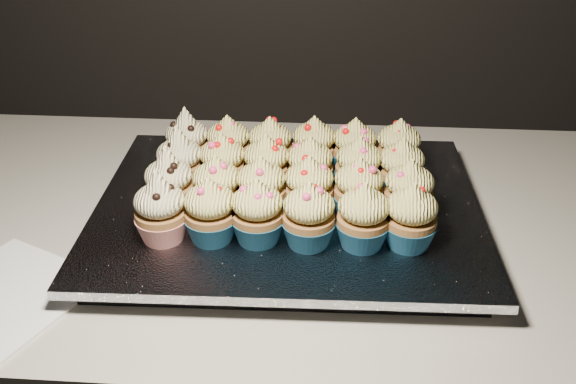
{
  "coord_description": "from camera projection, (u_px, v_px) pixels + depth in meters",
  "views": [
    {
      "loc": [
        0.04,
        0.95,
        1.37
      ],
      "look_at": [
        -0.01,
        1.67,
        0.95
      ],
      "focal_mm": 40.0,
      "sensor_mm": 36.0,
      "label": 1
    }
  ],
  "objects": [
    {
      "name": "worktop",
      "position": [
        298.0,
        225.0,
        0.9
      ],
      "size": [
        2.44,
        0.64,
        0.04
      ],
      "primitive_type": "cube",
      "color": "beige",
      "rests_on": "cabinet"
    },
    {
      "name": "napkin",
      "position": [
        6.0,
        295.0,
        0.73
      ],
      "size": [
        0.22,
        0.22,
        0.0
      ],
      "primitive_type": "cube",
      "rotation": [
        0.0,
        0.0,
        -0.43
      ],
      "color": "white",
      "rests_on": "worktop"
    },
    {
      "name": "baking_tray",
      "position": [
        288.0,
        217.0,
        0.86
      ],
      "size": [
        0.47,
        0.36,
        0.02
      ],
      "primitive_type": "cube",
      "rotation": [
        0.0,
        0.0,
        0.02
      ],
      "color": "black",
      "rests_on": "worktop"
    },
    {
      "name": "foil_lining",
      "position": [
        288.0,
        206.0,
        0.85
      ],
      "size": [
        0.51,
        0.4,
        0.01
      ],
      "primitive_type": "cube",
      "rotation": [
        0.0,
        0.0,
        0.02
      ],
      "color": "silver",
      "rests_on": "baking_tray"
    },
    {
      "name": "cupcake_0",
      "position": [
        160.0,
        210.0,
        0.75
      ],
      "size": [
        0.06,
        0.06,
        0.1
      ],
      "color": "red",
      "rests_on": "foil_lining"
    },
    {
      "name": "cupcake_1",
      "position": [
        210.0,
        212.0,
        0.75
      ],
      "size": [
        0.06,
        0.06,
        0.08
      ],
      "color": "#1A577B",
      "rests_on": "foil_lining"
    },
    {
      "name": "cupcake_2",
      "position": [
        257.0,
        213.0,
        0.75
      ],
      "size": [
        0.06,
        0.06,
        0.08
      ],
      "color": "#1A577B",
      "rests_on": "foil_lining"
    },
    {
      "name": "cupcake_3",
      "position": [
        309.0,
        216.0,
        0.75
      ],
      "size": [
        0.06,
        0.06,
        0.08
      ],
      "color": "#1A577B",
      "rests_on": "foil_lining"
    },
    {
      "name": "cupcake_4",
      "position": [
        363.0,
        218.0,
        0.74
      ],
      "size": [
        0.06,
        0.06,
        0.08
      ],
      "color": "#1A577B",
      "rests_on": "foil_lining"
    },
    {
      "name": "cupcake_5",
      "position": [
        411.0,
        218.0,
        0.74
      ],
      "size": [
        0.06,
        0.06,
        0.08
      ],
      "color": "#1A577B",
      "rests_on": "foil_lining"
    },
    {
      "name": "cupcake_6",
      "position": [
        169.0,
        184.0,
        0.81
      ],
      "size": [
        0.06,
        0.06,
        0.1
      ],
      "color": "red",
      "rests_on": "foil_lining"
    },
    {
      "name": "cupcake_7",
      "position": [
        217.0,
        188.0,
        0.8
      ],
      "size": [
        0.06,
        0.06,
        0.08
      ],
      "color": "#1A577B",
      "rests_on": "foil_lining"
    },
    {
      "name": "cupcake_8",
      "position": [
        261.0,
        189.0,
        0.8
      ],
      "size": [
        0.06,
        0.06,
        0.08
      ],
      "color": "#1A577B",
      "rests_on": "foil_lining"
    },
    {
      "name": "cupcake_9",
      "position": [
        309.0,
        189.0,
        0.8
      ],
      "size": [
        0.06,
        0.06,
        0.08
      ],
      "color": "#1A577B",
      "rests_on": "foil_lining"
    },
    {
      "name": "cupcake_10",
      "position": [
        358.0,
        190.0,
        0.8
      ],
      "size": [
        0.06,
        0.06,
        0.08
      ],
      "color": "#1A577B",
      "rests_on": "foil_lining"
    },
    {
      "name": "cupcake_11",
      "position": [
        409.0,
        192.0,
        0.79
      ],
      "size": [
        0.06,
        0.06,
        0.08
      ],
      "color": "#1A577B",
      "rests_on": "foil_lining"
    },
    {
      "name": "cupcake_12",
      "position": [
        180.0,
        162.0,
        0.86
      ],
      "size": [
        0.06,
        0.06,
        0.1
      ],
      "color": "red",
      "rests_on": "foil_lining"
    },
    {
      "name": "cupcake_13",
      "position": [
        223.0,
        164.0,
        0.86
      ],
      "size": [
        0.06,
        0.06,
        0.08
      ],
      "color": "#1A577B",
      "rests_on": "foil_lining"
    },
    {
      "name": "cupcake_14",
      "position": [
        266.0,
        166.0,
        0.85
      ],
      "size": [
        0.06,
        0.06,
        0.08
      ],
      "color": "#1A577B",
      "rests_on": "foil_lining"
    },
    {
      "name": "cupcake_15",
      "position": [
        310.0,
        168.0,
        0.85
      ],
      "size": [
        0.06,
        0.06,
        0.08
      ],
      "color": "#1A577B",
      "rests_on": "foil_lining"
    },
    {
      "name": "cupcake_16",
      "position": [
        359.0,
        168.0,
        0.85
      ],
      "size": [
        0.06,
        0.06,
        0.08
      ],
      "color": "#1A577B",
      "rests_on": "foil_lining"
    },
    {
      "name": "cupcake_17",
      "position": [
        401.0,
        169.0,
        0.84
      ],
      "size": [
        0.06,
        0.06,
        0.08
      ],
      "color": "#1A577B",
      "rests_on": "foil_lining"
    },
    {
      "name": "cupcake_18",
      "position": [
        187.0,
        142.0,
        0.91
      ],
      "size": [
        0.06,
        0.06,
        0.1
      ],
      "color": "red",
      "rests_on": "foil_lining"
    },
    {
      "name": "cupcake_19",
      "position": [
        229.0,
        145.0,
        0.91
      ],
      "size": [
        0.06,
        0.06,
        0.08
      ],
      "color": "#1A577B",
      "rests_on": "foil_lining"
    },
    {
      "name": "cupcake_20",
      "position": [
        270.0,
        147.0,
        0.9
      ],
      "size": [
        0.06,
        0.06,
        0.08
      ],
      "color": "#1A577B",
      "rests_on": "foil_lining"
    },
    {
      "name": "cupcake_21",
      "position": [
        314.0,
        146.0,
        0.9
      ],
      "size": [
        0.06,
        0.06,
        0.08
      ],
      "color": "#1A577B",
      "rests_on": "foil_lining"
    },
    {
      "name": "cupcake_22",
      "position": [
        354.0,
        148.0,
        0.9
      ],
      "size": [
        0.06,
        0.06,
        0.08
      ],
      "color": "#1A577B",
      "rests_on": "foil_lining"
    },
    {
      "name": "cupcake_23",
      "position": [
        398.0,
        149.0,
        0.9
      ],
      "size": [
        0.06,
        0.06,
        0.08
      ],
      "color": "#1A577B",
      "rests_on": "foil_lining"
    }
  ]
}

